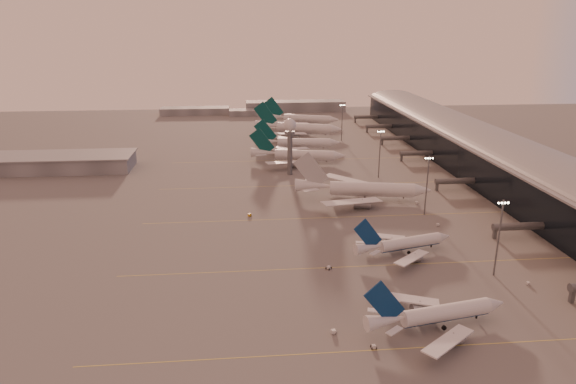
{
  "coord_description": "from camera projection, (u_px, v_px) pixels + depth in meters",
  "views": [
    {
      "loc": [
        -19.72,
        -138.75,
        74.79
      ],
      "look_at": [
        -1.2,
        63.07,
        8.88
      ],
      "focal_mm": 32.0,
      "sensor_mm": 36.0,
      "label": 1
    }
  ],
  "objects": [
    {
      "name": "greentail_b",
      "position": [
        298.0,
        144.0,
        322.67
      ],
      "size": [
        53.95,
        43.36,
        19.62
      ],
      "color": "silver",
      "rests_on": "ground"
    },
    {
      "name": "greentail_d",
      "position": [
        302.0,
        120.0,
        402.59
      ],
      "size": [
        57.89,
        46.06,
        21.67
      ],
      "color": "silver",
      "rests_on": "ground"
    },
    {
      "name": "ground",
      "position": [
        311.0,
        283.0,
        156.23
      ],
      "size": [
        700.0,
        700.0,
        0.0
      ],
      "primitive_type": "plane",
      "color": "#585656",
      "rests_on": "ground"
    },
    {
      "name": "greentail_c",
      "position": [
        299.0,
        130.0,
        364.25
      ],
      "size": [
        62.27,
        49.46,
        23.49
      ],
      "color": "silver",
      "rests_on": "ground"
    },
    {
      "name": "gsv_truck_b",
      "position": [
        439.0,
        224.0,
        200.47
      ],
      "size": [
        4.97,
        2.01,
        1.98
      ],
      "color": "silver",
      "rests_on": "ground"
    },
    {
      "name": "radar_tower",
      "position": [
        290.0,
        135.0,
        263.83
      ],
      "size": [
        6.4,
        6.4,
        31.1
      ],
      "color": "#55585D",
      "rests_on": "ground"
    },
    {
      "name": "distant_horizon",
      "position": [
        266.0,
        108.0,
        463.17
      ],
      "size": [
        165.0,
        37.5,
        9.0
      ],
      "color": "slate",
      "rests_on": "ground"
    },
    {
      "name": "gsv_catering_a",
      "position": [
        529.0,
        279.0,
        154.91
      ],
      "size": [
        4.77,
        3.51,
        3.58
      ],
      "color": "silver",
      "rests_on": "ground"
    },
    {
      "name": "mast_a",
      "position": [
        499.0,
        235.0,
        157.03
      ],
      "size": [
        3.6,
        0.56,
        25.0
      ],
      "color": "#55585D",
      "rests_on": "ground"
    },
    {
      "name": "narrowbody_near",
      "position": [
        437.0,
        316.0,
        132.42
      ],
      "size": [
        40.7,
        32.19,
        16.04
      ],
      "color": "silver",
      "rests_on": "ground"
    },
    {
      "name": "gsv_truck_c",
      "position": [
        250.0,
        213.0,
        210.89
      ],
      "size": [
        5.81,
        5.44,
        2.37
      ],
      "color": "#C68D17",
      "rests_on": "ground"
    },
    {
      "name": "hangar",
      "position": [
        56.0,
        162.0,
        277.05
      ],
      "size": [
        82.0,
        27.0,
        8.5
      ],
      "color": "slate",
      "rests_on": "ground"
    },
    {
      "name": "gsv_tug_far",
      "position": [
        305.0,
        184.0,
        252.47
      ],
      "size": [
        3.53,
        4.02,
        0.99
      ],
      "color": "silver",
      "rests_on": "ground"
    },
    {
      "name": "widebody_white",
      "position": [
        363.0,
        192.0,
        229.95
      ],
      "size": [
        60.79,
        48.27,
        21.59
      ],
      "color": "silver",
      "rests_on": "ground"
    },
    {
      "name": "gsv_truck_a",
      "position": [
        335.0,
        329.0,
        130.42
      ],
      "size": [
        5.8,
        2.75,
        2.25
      ],
      "color": "silver",
      "rests_on": "ground"
    },
    {
      "name": "narrowbody_mid",
      "position": [
        404.0,
        245.0,
        175.85
      ],
      "size": [
        37.37,
        29.43,
        14.9
      ],
      "color": "silver",
      "rests_on": "ground"
    },
    {
      "name": "greentail_a",
      "position": [
        298.0,
        157.0,
        292.02
      ],
      "size": [
        54.16,
        43.34,
        19.87
      ],
      "color": "silver",
      "rests_on": "ground"
    },
    {
      "name": "gsv_catering_b",
      "position": [
        417.0,
        199.0,
        225.07
      ],
      "size": [
        5.29,
        2.61,
        4.3
      ],
      "color": "silver",
      "rests_on": "ground"
    },
    {
      "name": "gsv_tug_mid",
      "position": [
        329.0,
        268.0,
        165.11
      ],
      "size": [
        3.84,
        3.78,
        0.96
      ],
      "color": "silver",
      "rests_on": "ground"
    },
    {
      "name": "taxiway_markings",
      "position": [
        365.0,
        216.0,
        211.87
      ],
      "size": [
        180.0,
        185.25,
        0.02
      ],
      "color": "gold",
      "rests_on": "ground"
    },
    {
      "name": "mast_b",
      "position": [
        427.0,
        183.0,
        208.85
      ],
      "size": [
        3.6,
        0.56,
        25.0
      ],
      "color": "#55585D",
      "rests_on": "ground"
    },
    {
      "name": "terminal",
      "position": [
        488.0,
        155.0,
        266.61
      ],
      "size": [
        57.0,
        362.0,
        23.04
      ],
      "color": "black",
      "rests_on": "ground"
    },
    {
      "name": "mast_c",
      "position": [
        380.0,
        152.0,
        260.5
      ],
      "size": [
        3.6,
        0.56,
        25.0
      ],
      "color": "#55585D",
      "rests_on": "ground"
    },
    {
      "name": "gsv_tug_hangar",
      "position": [
        330.0,
        155.0,
        309.88
      ],
      "size": [
        3.76,
        3.27,
        0.92
      ],
      "color": "#C68D17",
      "rests_on": "ground"
    },
    {
      "name": "gsv_tug_near",
      "position": [
        374.0,
        347.0,
        124.53
      ],
      "size": [
        1.92,
        3.11,
        0.87
      ],
      "color": "silver",
      "rests_on": "ground"
    },
    {
      "name": "mast_d",
      "position": [
        342.0,
        121.0,
        345.56
      ],
      "size": [
        3.6,
        0.56,
        25.0
      ],
      "color": "#55585D",
      "rests_on": "ground"
    }
  ]
}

